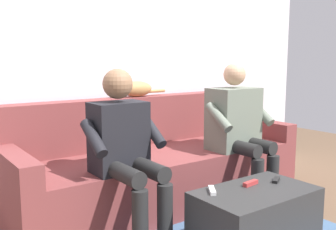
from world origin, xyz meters
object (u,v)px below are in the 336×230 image
Objects in this scene: remote_red at (251,183)px; person_right_seated at (125,145)px; couch at (156,166)px; person_left_seated at (238,124)px; cat_on_backrest at (133,89)px; remote_black at (276,180)px; coffee_table at (255,221)px; remote_white at (212,190)px.

person_right_seated is at bearing 129.67° from remote_red.
person_left_seated reaches higher than couch.
remote_red is at bearing 93.39° from cat_on_backrest.
person_left_seated is 10.41× the size of remote_black.
person_left_seated reaches higher than coffee_table.
remote_white is at bearing 120.67° from person_right_seated.
couch is 19.91× the size of remote_red.
cat_on_backrest is 4.71× the size of remote_black.
remote_white reaches higher than coffee_table.
couch is 4.70× the size of cat_on_backrest.
remote_red reaches higher than remote_white.
remote_black reaches higher than coffee_table.
cat_on_backrest is at bearing 86.61° from remote_red.
remote_red is (-0.59, 0.56, -0.22)m from person_right_seated.
cat_on_backrest is 4.24× the size of remote_red.
person_left_seated is (-0.55, 0.41, 0.36)m from couch.
coffee_table is 1.58m from cat_on_backrest.
person_right_seated is 10.17× the size of remote_black.
coffee_table is 0.99m from person_left_seated.
remote_red is at bearing 92.37° from couch.
couch is 1.11m from coffee_table.
cat_on_backrest is at bearing -154.42° from remote_white.
remote_black is at bearing 114.24° from remote_white.
person_left_seated is at bearing -177.77° from person_right_seated.
coffee_table is 0.32m from remote_black.
remote_white is (0.21, 1.26, -0.53)m from cat_on_backrest.
cat_on_backrest reaches higher than remote_black.
remote_white is (-0.31, 0.52, -0.23)m from person_right_seated.
couch is 1.10m from remote_black.
remote_red is (-0.04, 1.02, 0.11)m from couch.
remote_white is (0.48, -0.09, 0.00)m from remote_black.
couch is 18.47× the size of remote_white.
remote_red reaches higher than remote_black.
cat_on_backrest is 1.38m from remote_white.
person_right_seated is 0.95m from cat_on_backrest.
coffee_table is 0.96m from person_right_seated.
coffee_table is at bearing 90.00° from couch.
person_left_seated is at bearing 129.83° from cat_on_backrest.
remote_black is 0.84× the size of remote_white.
remote_black is (0.31, 0.65, -0.25)m from person_left_seated.
person_left_seated is 2.21× the size of cat_on_backrest.
coffee_table is 0.23m from remote_red.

